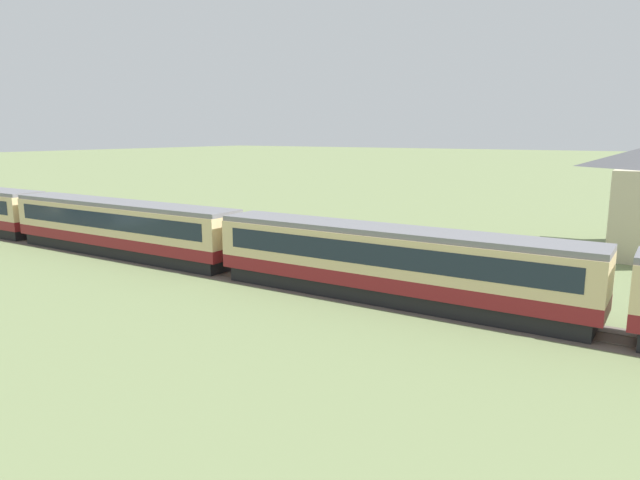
# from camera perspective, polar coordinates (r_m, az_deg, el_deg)

# --- Properties ---
(passenger_train) EXTENTS (111.78, 3.20, 4.11)m
(passenger_train) POSITION_cam_1_polar(r_m,az_deg,el_deg) (31.31, 7.52, -2.12)
(passenger_train) COLOR maroon
(passenger_train) RESTS_ON ground_plane
(railway_track) EXTENTS (179.06, 3.60, 0.04)m
(railway_track) POSITION_cam_1_polar(r_m,az_deg,el_deg) (33.15, 2.88, -5.37)
(railway_track) COLOR #665B51
(railway_track) RESTS_ON ground_plane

